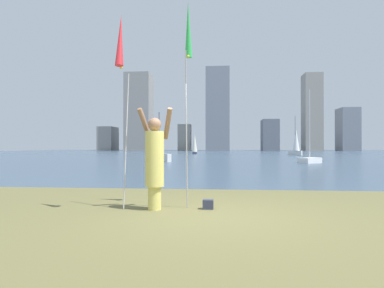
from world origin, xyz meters
TOP-DOWN VIEW (x-y plane):
  - ground at (0.00, 50.95)m, footprint 120.00×138.00m
  - person at (-1.19, 0.57)m, footprint 0.74×0.55m
  - kite_flag_left at (-1.81, 0.31)m, footprint 0.16×0.74m
  - kite_flag_right at (-0.57, 1.06)m, footprint 0.16×0.68m
  - bag at (-0.14, 0.72)m, footprint 0.21×0.18m
  - sailboat_0 at (6.65, 19.92)m, footprint 2.05×2.05m
  - sailboat_1 at (10.48, 42.83)m, footprint 1.93×1.42m
  - sailboat_3 at (-5.18, 21.33)m, footprint 2.15×1.58m
  - sailboat_4 at (-4.44, 48.53)m, footprint 1.01×1.83m
  - skyline_tower_0 at (-35.13, 94.79)m, footprint 4.53×7.56m
  - skyline_tower_1 at (-24.65, 91.82)m, footprint 7.36×7.25m
  - skyline_tower_2 at (-11.34, 94.66)m, footprint 3.76×4.24m
  - skyline_tower_3 at (-1.32, 91.36)m, footprint 6.66×7.98m
  - skyline_tower_4 at (13.61, 92.21)m, footprint 4.60×6.58m
  - skyline_tower_5 at (25.35, 92.09)m, footprint 4.86×5.81m
  - skyline_tower_6 at (35.33, 92.63)m, footprint 4.95×6.59m

SIDE VIEW (x-z plane):
  - ground at x=0.00m, z-range -0.12..0.00m
  - bag at x=-0.14m, z-range 0.00..0.19m
  - sailboat_0 at x=6.65m, z-range -2.50..3.04m
  - person at x=-1.19m, z-range -0.02..2.02m
  - sailboat_3 at x=-5.18m, z-range -0.58..3.49m
  - sailboat_4 at x=-4.44m, z-range -0.44..3.68m
  - sailboat_1 at x=10.48m, z-range -0.99..4.59m
  - kite_flag_left at x=-1.81m, z-range 1.28..5.10m
  - skyline_tower_0 at x=-35.13m, z-range 0.00..7.23m
  - kite_flag_right at x=-0.57m, z-range 1.45..5.78m
  - skyline_tower_2 at x=-11.34m, z-range 0.00..7.86m
  - skyline_tower_4 at x=13.61m, z-range 0.00..8.90m
  - skyline_tower_6 at x=35.33m, z-range 0.00..12.03m
  - skyline_tower_5 at x=25.35m, z-range 0.00..21.77m
  - skyline_tower_1 at x=-24.65m, z-range 0.00..22.72m
  - skyline_tower_3 at x=-1.32m, z-range 0.00..23.63m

